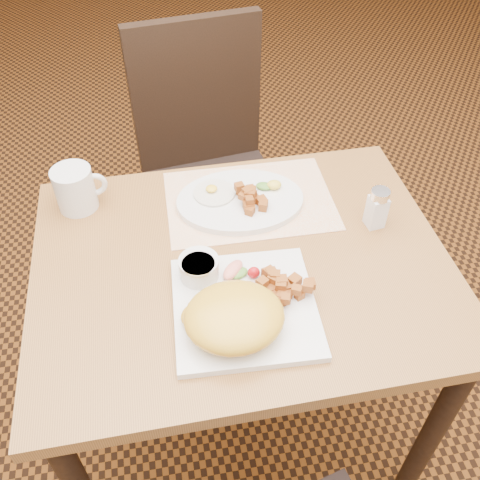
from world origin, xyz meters
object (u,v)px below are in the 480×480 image
object	(u,v)px
table	(242,292)
plate_square	(245,307)
chair_far	(208,161)
salt_shaker	(377,208)
plate_oval	(240,201)
coffee_mug	(76,189)

from	to	relation	value
table	plate_square	bearing A→B (deg)	-98.55
chair_far	salt_shaker	xyz separation A→B (m)	(0.31, -0.60, 0.26)
salt_shaker	table	bearing A→B (deg)	-170.26
plate_square	plate_oval	size ratio (longest dim) A/B	0.92
table	plate_square	distance (m)	0.18
table	coffee_mug	distance (m)	0.46
chair_far	salt_shaker	world-z (taller)	chair_far
table	coffee_mug	world-z (taller)	coffee_mug
plate_square	table	bearing A→B (deg)	81.45
plate_square	plate_oval	world-z (taller)	plate_oval
plate_square	salt_shaker	xyz separation A→B (m)	(0.34, 0.19, 0.04)
table	salt_shaker	xyz separation A→B (m)	(0.32, 0.06, 0.16)
coffee_mug	chair_far	bearing A→B (deg)	48.12
plate_square	coffee_mug	xyz separation A→B (m)	(-0.33, 0.38, 0.05)
table	plate_oval	world-z (taller)	plate_oval
chair_far	plate_square	bearing A→B (deg)	80.21
salt_shaker	coffee_mug	xyz separation A→B (m)	(-0.67, 0.19, 0.00)
table	chair_far	xyz separation A→B (m)	(0.01, 0.65, -0.10)
chair_far	plate_oval	distance (m)	0.52
coffee_mug	plate_square	bearing A→B (deg)	-49.34
table	chair_far	distance (m)	0.66
table	plate_oval	bearing A→B (deg)	80.55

